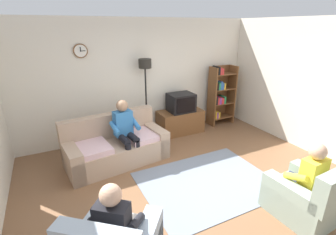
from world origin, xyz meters
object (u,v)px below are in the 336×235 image
at_px(floor_lamp, 146,77).
at_px(bookshelf, 220,95).
at_px(couch, 116,147).
at_px(person_in_left_armchair, 117,222).
at_px(tv_stand, 180,121).
at_px(person_on_couch, 126,129).
at_px(tv, 181,103).
at_px(person_in_right_armchair, 305,175).
at_px(armchair_near_bookshelf, 307,198).

bearing_deg(floor_lamp, bookshelf, -0.78).
relative_size(couch, person_in_left_armchair, 1.78).
distance_m(couch, bookshelf, 3.17).
bearing_deg(floor_lamp, person_in_left_armchair, -116.92).
distance_m(couch, person_in_left_armchair, 2.33).
height_order(tv_stand, bookshelf, bookshelf).
bearing_deg(person_on_couch, tv, 25.53).
height_order(bookshelf, person_in_right_armchair, bookshelf).
height_order(couch, person_in_left_armchair, person_in_left_armchair).
height_order(person_on_couch, person_in_right_armchair, person_on_couch).
distance_m(floor_lamp, person_in_right_armchair, 3.59).
bearing_deg(person_in_left_armchair, floor_lamp, 63.08).
bearing_deg(person_in_left_armchair, tv_stand, 50.90).
xyz_separation_m(couch, tv, (1.81, 0.67, 0.47)).
xyz_separation_m(tv, person_in_right_armchair, (0.15, -3.22, -0.18)).
bearing_deg(person_in_right_armchair, bookshelf, 72.00).
xyz_separation_m(couch, armchair_near_bookshelf, (1.97, -2.64, -0.02)).
bearing_deg(person_in_right_armchair, floor_lamp, 106.63).
distance_m(couch, floor_lamp, 1.69).
relative_size(tv_stand, bookshelf, 0.70).
height_order(bookshelf, armchair_near_bookshelf, bookshelf).
bearing_deg(person_in_left_armchair, armchair_near_bookshelf, -8.78).
height_order(tv, floor_lamp, floor_lamp).
xyz_separation_m(bookshelf, person_on_couch, (-2.86, -0.87, -0.11)).
height_order(couch, person_on_couch, person_on_couch).
bearing_deg(bookshelf, tv_stand, -176.70).
bearing_deg(person_on_couch, bookshelf, 17.00).
distance_m(tv, person_on_couch, 1.81).
height_order(floor_lamp, armchair_near_bookshelf, floor_lamp).
bearing_deg(person_on_couch, floor_lamp, 48.96).
relative_size(tv_stand, armchair_near_bookshelf, 1.20).
bearing_deg(tv_stand, person_on_couch, -153.78).
xyz_separation_m(tv, armchair_near_bookshelf, (0.16, -3.31, -0.49)).
xyz_separation_m(tv, bookshelf, (1.23, 0.10, 0.03)).
distance_m(bookshelf, floor_lamp, 2.17).
distance_m(bookshelf, person_in_right_armchair, 3.49).
height_order(couch, person_in_right_armchair, person_in_right_armchair).
bearing_deg(tv_stand, couch, -159.01).
xyz_separation_m(armchair_near_bookshelf, person_in_left_armchair, (-2.54, 0.39, 0.32)).
height_order(tv_stand, armchair_near_bookshelf, armchair_near_bookshelf).
distance_m(tv_stand, person_in_right_armchair, 3.26).
relative_size(tv_stand, person_in_left_armchair, 0.98).
distance_m(tv_stand, bookshelf, 1.34).
bearing_deg(bookshelf, floor_lamp, 179.22).
bearing_deg(bookshelf, tv, -175.57).
bearing_deg(armchair_near_bookshelf, tv, 92.72).
xyz_separation_m(person_on_couch, person_in_right_armchair, (1.78, -2.44, -0.09)).
distance_m(person_in_left_armchair, person_in_right_armchair, 2.56).
distance_m(couch, person_on_couch, 0.44).
height_order(couch, bookshelf, bookshelf).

